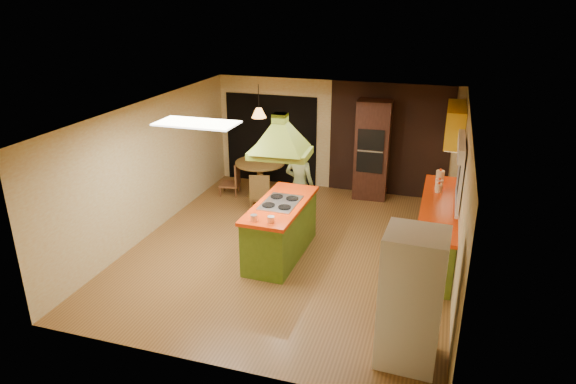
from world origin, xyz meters
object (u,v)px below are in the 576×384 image
(refrigerator, at_px, (411,299))
(dining_table, at_px, (260,172))
(canister_large, at_px, (440,177))
(kitchen_island, at_px, (281,229))
(man, at_px, (300,185))
(wall_oven, at_px, (372,150))

(refrigerator, bearing_deg, dining_table, 130.67)
(dining_table, relative_size, canister_large, 4.70)
(kitchen_island, height_order, dining_table, kitchen_island)
(dining_table, distance_m, canister_large, 3.88)
(kitchen_island, relative_size, canister_large, 8.55)
(refrigerator, bearing_deg, kitchen_island, 140.19)
(man, distance_m, dining_table, 1.74)
(refrigerator, height_order, canister_large, refrigerator)
(kitchen_island, bearing_deg, canister_large, 40.14)
(dining_table, bearing_deg, canister_large, -7.48)
(canister_large, bearing_deg, dining_table, 172.52)
(canister_large, bearing_deg, man, -165.08)
(wall_oven, height_order, dining_table, wall_oven)
(wall_oven, height_order, canister_large, wall_oven)
(refrigerator, distance_m, dining_table, 5.92)
(wall_oven, relative_size, canister_large, 9.41)
(wall_oven, bearing_deg, kitchen_island, -110.53)
(kitchen_island, xyz_separation_m, canister_large, (2.51, 2.01, 0.54))
(refrigerator, bearing_deg, wall_oven, 106.18)
(refrigerator, relative_size, dining_table, 1.61)
(man, distance_m, refrigerator, 4.21)
(refrigerator, relative_size, wall_oven, 0.80)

